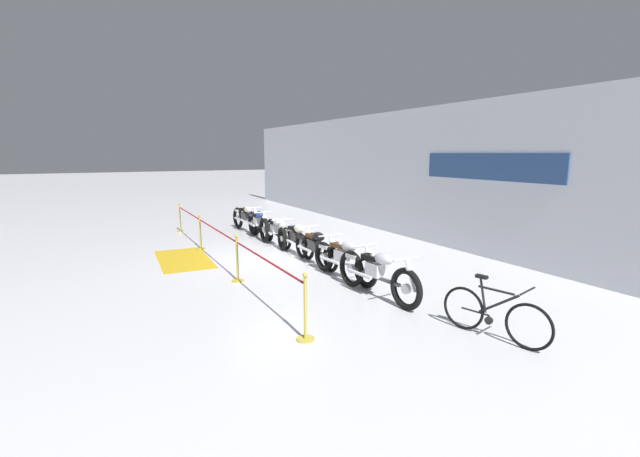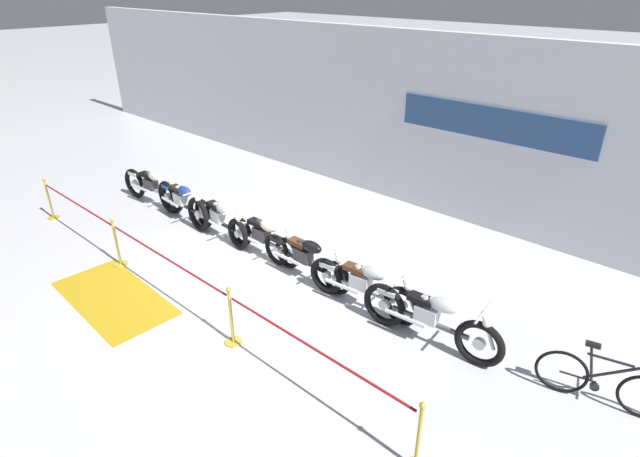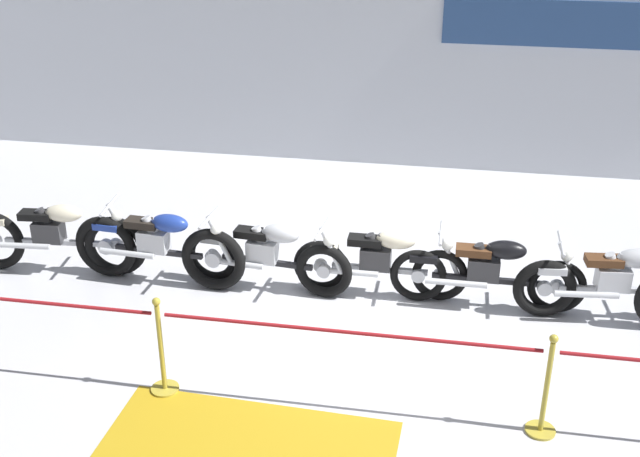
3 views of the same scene
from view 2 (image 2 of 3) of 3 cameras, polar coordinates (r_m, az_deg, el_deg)
name	(u,v)px [view 2 (image 2 of 3)]	position (r m, az deg, el deg)	size (l,w,h in m)	color
ground_plane	(240,267)	(10.26, -9.13, -4.33)	(120.00, 120.00, 0.00)	silver
back_wall	(393,117)	(12.98, 8.31, 12.48)	(28.00, 0.29, 4.20)	silver
motorcycle_cream_0	(152,187)	(13.40, -18.60, 4.51)	(2.36, 0.62, 0.97)	black
motorcycle_blue_1	(182,202)	(12.26, -15.47, 2.92)	(2.22, 0.62, 0.98)	black
motorcycle_silver_2	(220,219)	(11.29, -11.38, 1.10)	(2.11, 0.62, 0.92)	black
motorcycle_cream_3	(263,236)	(10.37, -6.48, -0.89)	(2.08, 0.62, 0.91)	black
motorcycle_black_4	(305,257)	(9.54, -1.69, -3.32)	(2.24, 0.62, 0.91)	black
motorcycle_silver_5	(363,286)	(8.75, 4.98, -6.52)	(2.28, 0.63, 0.93)	black
motorcycle_silver_6	(430,318)	(8.09, 12.47, -10.00)	(2.41, 0.62, 0.97)	black
bicycle	(603,383)	(7.97, 29.58, -15.06)	(1.67, 0.58, 0.95)	black
stanchion_far_left	(126,240)	(10.27, -21.26, -1.22)	(10.37, 0.28, 1.05)	gold
stanchion_mid_left	(118,249)	(10.82, -22.11, -2.20)	(0.28, 0.28, 1.05)	gold
stanchion_mid_right	(232,324)	(8.11, -10.04, -10.75)	(0.28, 0.28, 1.05)	gold
stanchion_far_right	(417,447)	(6.43, 11.08, -23.30)	(0.28, 0.28, 1.05)	gold
floor_banner	(114,298)	(9.95, -22.49, -7.31)	(2.65, 1.28, 0.01)	#B78E19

